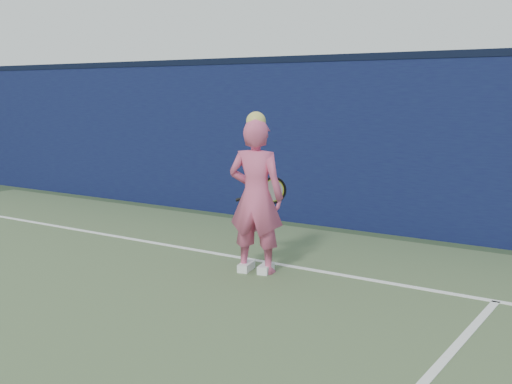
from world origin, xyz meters
The scene contains 4 objects.
backstop_wall centered at (0.00, 6.50, 1.25)m, with size 24.00×0.40×2.50m, color #0D103A.
wall_cap centered at (0.00, 6.50, 2.55)m, with size 24.00×0.42×0.10m, color black.
player centered at (2.23, 3.60, 0.89)m, with size 0.72×0.56×1.84m.
racket centered at (2.12, 4.09, 0.87)m, with size 0.53×0.39×0.33m.
Camera 1 is at (6.16, -2.36, 2.05)m, focal length 45.00 mm.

